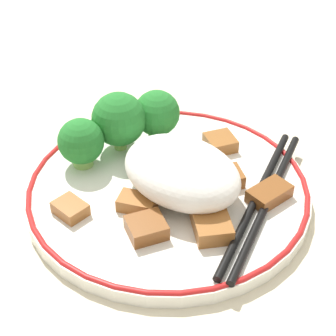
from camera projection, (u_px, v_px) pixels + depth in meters
ground_plane at (168, 197)px, 0.51m from camera, size 3.00×3.00×0.00m
plate at (168, 190)px, 0.50m from camera, size 0.25×0.25×0.02m
rice_mound at (180, 173)px, 0.48m from camera, size 0.11×0.08×0.05m
broccoli_back_left at (157, 114)px, 0.54m from camera, size 0.04×0.04×0.05m
broccoli_back_center at (119, 119)px, 0.53m from camera, size 0.05×0.05×0.06m
broccoli_back_right at (81, 142)px, 0.51m from camera, size 0.04×0.04×0.05m
meat_near_front at (146, 228)px, 0.45m from camera, size 0.04×0.04×0.01m
meat_near_left at (217, 141)px, 0.54m from camera, size 0.04×0.04×0.01m
meat_near_right at (70, 209)px, 0.47m from camera, size 0.03×0.02×0.01m
meat_near_back at (269, 194)px, 0.48m from camera, size 0.03×0.04×0.01m
meat_on_rice_edge at (228, 177)px, 0.50m from camera, size 0.03×0.03×0.01m
meat_mid_left at (137, 203)px, 0.47m from camera, size 0.04×0.03×0.01m
meat_mid_right at (170, 160)px, 0.52m from camera, size 0.03×0.03×0.01m
meat_far_scatter at (211, 224)px, 0.45m from camera, size 0.05×0.05×0.01m
chopsticks at (262, 199)px, 0.48m from camera, size 0.08×0.20×0.01m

